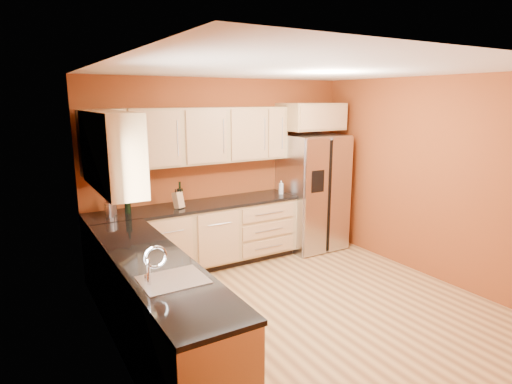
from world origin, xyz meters
TOP-DOWN VIEW (x-y plane):
  - floor at (0.00, 0.00)m, footprint 4.00×4.00m
  - ceiling at (0.00, 0.00)m, footprint 4.00×4.00m
  - wall_back at (0.00, 2.00)m, footprint 4.00×0.04m
  - wall_front at (0.00, -2.00)m, footprint 4.00×0.04m
  - wall_left at (-2.00, 0.00)m, footprint 0.04×4.00m
  - wall_right at (2.00, 0.00)m, footprint 0.04×4.00m
  - base_cabinets_back at (-0.55, 1.70)m, footprint 2.90×0.60m
  - base_cabinets_left at (-1.70, 0.00)m, footprint 0.60×2.80m
  - countertop_back at (-0.55, 1.69)m, footprint 2.90×0.62m
  - countertop_left at (-1.69, 0.00)m, footprint 0.62×2.80m
  - upper_cabinets_back at (-0.25, 1.83)m, footprint 2.30×0.33m
  - upper_cabinets_left at (-1.83, 0.72)m, footprint 0.33×1.35m
  - corner_upper_cabinet at (-1.67, 1.67)m, footprint 0.67×0.67m
  - over_fridge_cabinet at (1.35, 1.70)m, footprint 0.92×0.60m
  - refrigerator at (1.35, 1.62)m, footprint 0.90×0.75m
  - window at (-1.98, -0.50)m, footprint 0.03×0.90m
  - sink_faucet at (-1.69, -0.50)m, footprint 0.50×0.42m
  - canister_left at (-1.70, 1.65)m, footprint 0.13×0.13m
  - canister_right at (-1.66, 1.75)m, footprint 0.12×0.12m
  - wine_bottle_a at (-0.79, 1.68)m, footprint 0.08×0.08m
  - wine_bottle_b at (-1.47, 1.72)m, footprint 0.10×0.10m
  - knife_block at (-0.83, 1.64)m, footprint 0.13×0.13m
  - soap_dispenser at (0.78, 1.65)m, footprint 0.08×0.08m

SIDE VIEW (x-z plane):
  - floor at x=0.00m, z-range 0.00..0.00m
  - base_cabinets_back at x=-0.55m, z-range 0.00..0.88m
  - base_cabinets_left at x=-1.70m, z-range 0.00..0.88m
  - refrigerator at x=1.35m, z-range 0.00..1.78m
  - countertop_back at x=-0.55m, z-range 0.88..0.92m
  - countertop_left at x=-1.69m, z-range 0.88..0.92m
  - canister_left at x=-1.70m, z-range 0.92..1.09m
  - canister_right at x=-1.66m, z-range 0.92..1.11m
  - soap_dispenser at x=0.78m, z-range 0.92..1.12m
  - knife_block at x=-0.83m, z-range 0.92..1.13m
  - sink_faucet at x=-1.69m, z-range 0.92..1.22m
  - wine_bottle_b at x=-1.47m, z-range 0.92..1.26m
  - wine_bottle_a at x=-0.79m, z-range 0.92..1.26m
  - wall_back at x=0.00m, z-range 0.00..2.60m
  - wall_front at x=0.00m, z-range 0.00..2.60m
  - wall_left at x=-2.00m, z-range 0.00..2.60m
  - wall_right at x=2.00m, z-range 0.00..2.60m
  - window at x=-1.98m, z-range 1.05..2.05m
  - upper_cabinets_back at x=-0.25m, z-range 1.45..2.20m
  - upper_cabinets_left at x=-1.83m, z-range 1.45..2.20m
  - corner_upper_cabinet at x=-1.67m, z-range 1.45..2.20m
  - over_fridge_cabinet at x=1.35m, z-range 1.85..2.25m
  - ceiling at x=0.00m, z-range 2.60..2.60m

